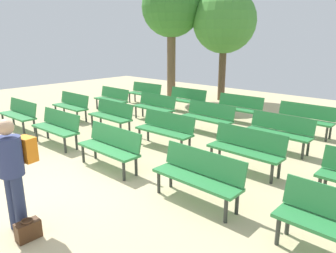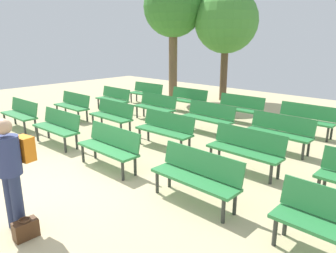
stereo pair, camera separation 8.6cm
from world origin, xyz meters
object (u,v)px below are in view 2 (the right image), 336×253
object	(u,v)px
bench_r1_c0	(73,104)
bench_r2_c1	(156,106)
bench_r3_c1	(187,99)
bench_r1_c3	(246,148)
bench_r1_c2	(166,128)
bench_r3_c0	(146,92)
bench_r3_c2	(240,107)
bench_r1_c1	(112,114)
tree_1	(226,22)
bench_r0_c3	(197,174)
visitor_with_backpack	(12,168)
bench_r2_c3	(280,131)
bench_r0_c0	(21,113)
bench_r2_c0	(114,98)
handbag	(26,229)
bench_r0_c2	(110,145)
bench_r2_c2	(209,116)
bench_r3_c3	(306,118)
tree_0	(173,8)
bench_r0_c1	(58,126)

from	to	relation	value
bench_r1_c0	bench_r2_c1	bearing A→B (deg)	38.76
bench_r2_c1	bench_r3_c1	distance (m)	1.72
bench_r1_c3	bench_r2_c1	size ratio (longest dim) A/B	1.00
bench_r1_c2	bench_r3_c0	bearing A→B (deg)	139.97
bench_r3_c2	bench_r1_c1	bearing A→B (deg)	-124.01
bench_r3_c2	bench_r1_c2	bearing A→B (deg)	-92.00
bench_r1_c3	tree_1	world-z (taller)	tree_1
bench_r1_c3	tree_1	bearing A→B (deg)	127.42
bench_r0_c3	visitor_with_backpack	size ratio (longest dim) A/B	0.97
bench_r2_c3	bench_r0_c3	bearing A→B (deg)	-87.37
bench_r0_c0	bench_r2_c0	xyz separation A→B (m)	(0.07, 3.47, 0.00)
tree_1	visitor_with_backpack	world-z (taller)	tree_1
bench_r0_c3	bench_r2_c1	size ratio (longest dim) A/B	1.00
bench_r0_c0	handbag	distance (m)	6.09
bench_r1_c0	bench_r3_c2	bearing A→B (deg)	38.90
bench_r0_c2	bench_r0_c0	bearing A→B (deg)	179.96
bench_r1_c0	bench_r2_c1	world-z (taller)	same
bench_r3_c2	bench_r3_c1	bearing A→B (deg)	179.43
bench_r0_c0	bench_r1_c0	bearing A→B (deg)	87.03
bench_r0_c2	bench_r0_c3	bearing A→B (deg)	2.20
bench_r2_c2	visitor_with_backpack	world-z (taller)	visitor_with_backpack
bench_r1_c3	bench_r1_c0	bearing A→B (deg)	-178.69
bench_r1_c3	bench_r2_c0	distance (m)	6.78
bench_r3_c2	bench_r3_c3	world-z (taller)	same
bench_r0_c3	bench_r1_c0	bearing A→B (deg)	166.36
bench_r0_c0	bench_r0_c3	world-z (taller)	same
bench_r2_c2	bench_r1_c2	bearing A→B (deg)	-90.50
bench_r1_c0	bench_r2_c1	distance (m)	2.86
bench_r0_c0	tree_0	xyz separation A→B (m)	(-0.02, 6.95, 3.44)
bench_r0_c0	bench_r1_c3	xyz separation A→B (m)	(6.65, 1.82, 0.00)
tree_0	bench_r3_c1	bearing A→B (deg)	-36.78
bench_r2_c2	tree_1	size ratio (longest dim) A/B	0.34
bench_r0_c0	bench_r2_c2	distance (m)	5.70
bench_r1_c2	tree_0	bearing A→B (deg)	128.75
bench_r0_c3	tree_1	distance (m)	9.85
bench_r0_c3	bench_r3_c0	distance (m)	8.44
bench_r1_c2	bench_r3_c0	world-z (taller)	same
bench_r2_c3	visitor_with_backpack	bearing A→B (deg)	-102.06
bench_r3_c0	visitor_with_backpack	xyz separation A→B (m)	(5.25, -7.50, 0.43)
bench_r0_c2	bench_r2_c2	size ratio (longest dim) A/B	0.99
bench_r1_c1	bench_r3_c1	size ratio (longest dim) A/B	1.00
handbag	bench_r0_c1	bearing A→B (deg)	145.40
bench_r2_c2	bench_r2_c3	xyz separation A→B (m)	(2.15, -0.04, 0.00)
bench_r3_c1	handbag	xyz separation A→B (m)	(3.36, -7.58, -0.37)
visitor_with_backpack	handbag	world-z (taller)	visitor_with_backpack
bench_r0_c0	bench_r0_c1	world-z (taller)	same
bench_r0_c1	bench_r0_c2	size ratio (longest dim) A/B	1.01
bench_r2_c2	tree_0	world-z (taller)	tree_0
tree_0	tree_1	distance (m)	2.35
bench_r3_c3	tree_1	xyz separation A→B (m)	(-4.72, 2.94, 2.87)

